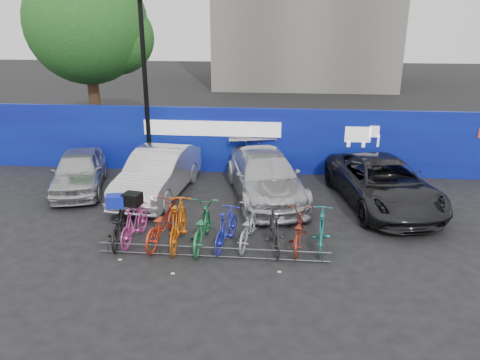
# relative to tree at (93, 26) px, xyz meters

# --- Properties ---
(ground) EXTENTS (100.00, 100.00, 0.00)m
(ground) POSITION_rel_tree_xyz_m (6.77, -10.06, -5.07)
(ground) COLOR black
(ground) RESTS_ON ground
(hoarding) EXTENTS (22.00, 0.18, 2.40)m
(hoarding) POSITION_rel_tree_xyz_m (6.78, -4.06, -3.86)
(hoarding) COLOR #0B299A
(hoarding) RESTS_ON ground
(tree) EXTENTS (5.40, 5.20, 7.80)m
(tree) POSITION_rel_tree_xyz_m (0.00, 0.00, 0.00)
(tree) COLOR #382314
(tree) RESTS_ON ground
(lamppost) EXTENTS (0.25, 0.50, 6.11)m
(lamppost) POSITION_rel_tree_xyz_m (3.57, -4.66, -1.80)
(lamppost) COLOR black
(lamppost) RESTS_ON ground
(bike_rack) EXTENTS (5.60, 0.03, 0.30)m
(bike_rack) POSITION_rel_tree_xyz_m (6.77, -10.66, -4.91)
(bike_rack) COLOR #595B60
(bike_rack) RESTS_ON ground
(car_0) EXTENTS (2.56, 4.16, 1.32)m
(car_0) POSITION_rel_tree_xyz_m (1.66, -6.42, -4.41)
(car_0) COLOR #AAABAF
(car_0) RESTS_ON ground
(car_1) EXTENTS (2.04, 4.68, 1.49)m
(car_1) POSITION_rel_tree_xyz_m (4.42, -6.68, -4.32)
(car_1) COLOR silver
(car_1) RESTS_ON ground
(car_2) EXTENTS (3.17, 5.29, 1.44)m
(car_2) POSITION_rel_tree_xyz_m (7.82, -6.50, -4.35)
(car_2) COLOR #B6B7BC
(car_2) RESTS_ON ground
(car_3) EXTENTS (3.35, 5.50, 1.42)m
(car_3) POSITION_rel_tree_xyz_m (11.40, -6.86, -4.36)
(car_3) COLOR black
(car_3) RESTS_ON ground
(bike_0) EXTENTS (0.97, 1.93, 0.97)m
(bike_0) POSITION_rel_tree_xyz_m (4.23, -10.02, -4.59)
(bike_0) COLOR black
(bike_0) RESTS_ON ground
(bike_1) EXTENTS (0.64, 1.72, 1.01)m
(bike_1) POSITION_rel_tree_xyz_m (4.65, -9.95, -4.56)
(bike_1) COLOR #CB3D98
(bike_1) RESTS_ON ground
(bike_2) EXTENTS (1.01, 2.08, 1.05)m
(bike_2) POSITION_rel_tree_xyz_m (5.37, -9.93, -4.55)
(bike_2) COLOR #B62E14
(bike_2) RESTS_ON ground
(bike_3) EXTENTS (0.61, 2.00, 1.19)m
(bike_3) POSITION_rel_tree_xyz_m (5.81, -10.05, -4.47)
(bike_3) COLOR #CC590D
(bike_3) RESTS_ON ground
(bike_4) EXTENTS (0.72, 2.00, 1.05)m
(bike_4) POSITION_rel_tree_xyz_m (6.39, -10.01, -4.54)
(bike_4) COLOR #1F713E
(bike_4) RESTS_ON ground
(bike_5) EXTENTS (0.81, 1.75, 1.02)m
(bike_5) POSITION_rel_tree_xyz_m (7.02, -10.01, -4.56)
(bike_5) COLOR #1F27AD
(bike_5) RESTS_ON ground
(bike_6) EXTENTS (0.85, 1.87, 0.95)m
(bike_6) POSITION_rel_tree_xyz_m (7.53, -9.82, -4.60)
(bike_6) COLOR #919498
(bike_6) RESTS_ON ground
(bike_7) EXTENTS (0.74, 1.74, 1.01)m
(bike_7) POSITION_rel_tree_xyz_m (8.22, -10.04, -4.56)
(bike_7) COLOR #232426
(bike_7) RESTS_ON ground
(bike_8) EXTENTS (0.78, 1.83, 0.93)m
(bike_8) POSITION_rel_tree_xyz_m (8.80, -9.90, -4.60)
(bike_8) COLOR maroon
(bike_8) RESTS_ON ground
(bike_9) EXTENTS (0.64, 1.73, 1.02)m
(bike_9) POSITION_rel_tree_xyz_m (9.38, -9.85, -4.56)
(bike_9) COLOR #1D7874
(bike_9) RESTS_ON ground
(cargo_crate) EXTENTS (0.50, 0.42, 0.31)m
(cargo_crate) POSITION_rel_tree_xyz_m (4.23, -10.02, -3.95)
(cargo_crate) COLOR #1120AD
(cargo_crate) RESTS_ON bike_0
(cargo_topcase) EXTENTS (0.49, 0.45, 0.31)m
(cargo_topcase) POSITION_rel_tree_xyz_m (4.65, -9.95, -3.90)
(cargo_topcase) COLOR black
(cargo_topcase) RESTS_ON bike_1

